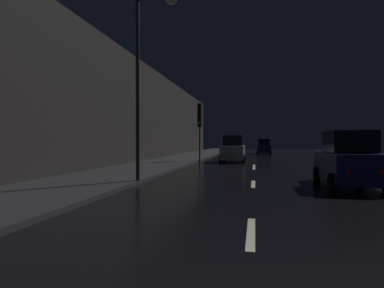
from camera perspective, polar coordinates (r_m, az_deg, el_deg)
The scene contains 9 objects.
ground at distance 27.80m, azimuth 10.96°, elevation -3.09°, with size 25.80×84.00×0.02m, color black.
sidewalk_left at distance 28.60m, azimuth -2.59°, elevation -2.80°, with size 4.40×84.00×0.15m, color #28282B.
building_facade_left at distance 26.09m, azimuth -10.02°, elevation 5.71°, with size 0.80×63.00×8.20m, color #2D2B28.
lane_centerline at distance 15.96m, azimuth 10.84°, elevation -5.75°, with size 0.16×18.95×0.01m.
traffic_light_far_left at distance 26.44m, azimuth 1.36°, elevation 4.32°, with size 0.37×0.48×4.81m.
streetlamp_overhead at distance 13.46m, azimuth -7.79°, elevation 14.45°, with size 1.70×0.44×7.58m.
car_approaching_headlights at distance 27.25m, azimuth 7.30°, elevation -1.00°, with size 2.03×4.39×2.21m.
car_parked_right_near at distance 13.85m, azimuth 25.87°, elevation -2.72°, with size 1.96×4.25×2.14m.
car_distant_taillights at distance 43.01m, azimuth 12.60°, elevation -0.56°, with size 1.83×3.96×2.00m.
Camera 1 is at (0.08, -3.24, 1.76)m, focal length 30.13 mm.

